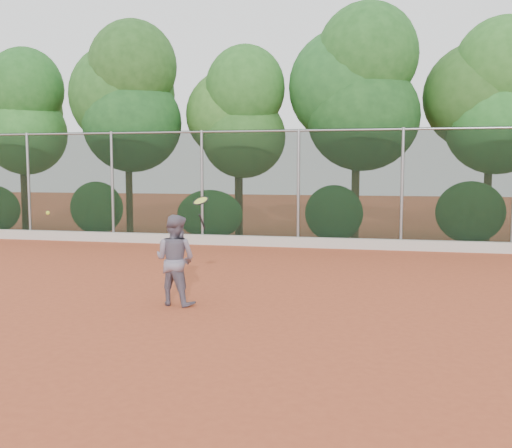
# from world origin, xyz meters

# --- Properties ---
(ground) EXTENTS (80.00, 80.00, 0.00)m
(ground) POSITION_xyz_m (0.00, 0.00, 0.00)
(ground) COLOR #AE4929
(ground) RESTS_ON ground
(concrete_curb) EXTENTS (24.00, 0.20, 0.30)m
(concrete_curb) POSITION_xyz_m (0.00, 6.82, 0.15)
(concrete_curb) COLOR beige
(concrete_curb) RESTS_ON ground
(tennis_player) EXTENTS (0.86, 0.73, 1.55)m
(tennis_player) POSITION_xyz_m (-1.05, -0.74, 0.78)
(tennis_player) COLOR slate
(tennis_player) RESTS_ON ground
(chainlink_fence) EXTENTS (24.09, 0.09, 3.50)m
(chainlink_fence) POSITION_xyz_m (-0.00, 7.00, 1.86)
(chainlink_fence) COLOR black
(chainlink_fence) RESTS_ON ground
(foliage_backdrop) EXTENTS (23.70, 3.63, 7.55)m
(foliage_backdrop) POSITION_xyz_m (-0.55, 8.98, 4.40)
(foliage_backdrop) COLOR #3F2A18
(foliage_backdrop) RESTS_ON ground
(tennis_racket) EXTENTS (0.35, 0.34, 0.55)m
(tennis_racket) POSITION_xyz_m (-0.55, -0.82, 1.76)
(tennis_racket) COLOR black
(tennis_racket) RESTS_ON ground
(tennis_ball_in_flight) EXTENTS (0.07, 0.07, 0.07)m
(tennis_ball_in_flight) POSITION_xyz_m (-3.32, -0.94, 1.56)
(tennis_ball_in_flight) COLOR #BED530
(tennis_ball_in_flight) RESTS_ON ground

